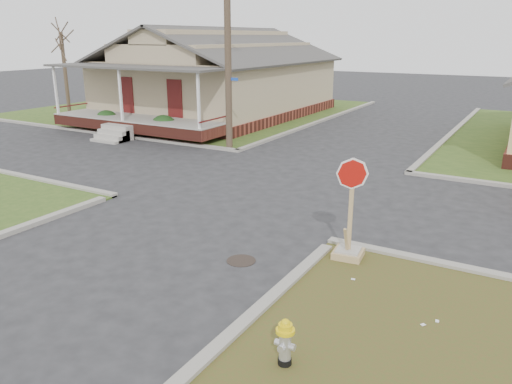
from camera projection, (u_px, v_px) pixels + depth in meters
The scene contains 11 objects.
ground at pixel (176, 234), 12.39m from camera, with size 120.00×120.00×0.00m, color #27272A.
verge_far_left at pixel (193, 109), 33.46m from camera, with size 19.00×19.00×0.05m, color #344F1C.
curbs at pixel (272, 185), 16.52m from camera, with size 80.00×40.00×0.12m, color gray, non-canonical shape.
manhole at pixel (241, 261), 10.92m from camera, with size 0.64×0.64×0.01m, color black.
corner_house at pixel (219, 78), 30.27m from camera, with size 10.10×15.50×5.30m.
utility_pole at pixel (228, 37), 20.36m from camera, with size 1.80×0.28×9.00m.
tree_far_left at pixel (65, 74), 30.16m from camera, with size 0.22×0.22×4.90m, color #3C3022.
fire_hydrant at pixel (285, 340), 7.29m from camera, with size 0.28×0.28×0.76m.
stop_sign at pixel (349, 237), 10.86m from camera, with size 0.64×0.62×2.25m.
hedge_left at pixel (107, 120), 25.84m from camera, with size 1.36×1.12×1.04m, color #1A3E16.
hedge_right at pixel (164, 125), 24.14m from camera, with size 1.38×1.13×1.06m, color #1A3E16.
Camera 1 is at (7.48, -8.97, 4.70)m, focal length 35.00 mm.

